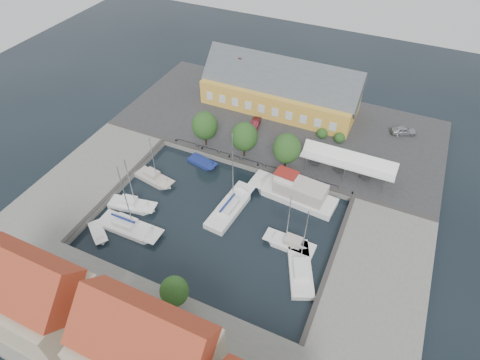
# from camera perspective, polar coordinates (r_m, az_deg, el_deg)

# --- Properties ---
(ground) EXTENTS (140.00, 140.00, 0.00)m
(ground) POSITION_cam_1_polar(r_m,az_deg,el_deg) (57.44, -2.51, -4.83)
(ground) COLOR black
(ground) RESTS_ON ground
(north_quay) EXTENTS (56.00, 26.00, 1.00)m
(north_quay) POSITION_cam_1_polar(r_m,az_deg,el_deg) (73.06, 5.62, 7.77)
(north_quay) COLOR #2D2D30
(north_quay) RESTS_ON ground
(west_quay) EXTENTS (12.00, 24.00, 1.00)m
(west_quay) POSITION_cam_1_polar(r_m,az_deg,el_deg) (66.43, -20.56, 0.50)
(west_quay) COLOR slate
(west_quay) RESTS_ON ground
(east_quay) EXTENTS (12.00, 24.00, 1.00)m
(east_quay) POSITION_cam_1_polar(r_m,az_deg,el_deg) (52.99, 18.83, -13.10)
(east_quay) COLOR slate
(east_quay) RESTS_ON ground
(south_bank) EXTENTS (56.00, 14.00, 1.00)m
(south_bank) POSITION_cam_1_polar(r_m,az_deg,el_deg) (47.76, -14.69, -21.58)
(south_bank) COLOR slate
(south_bank) RESTS_ON ground
(quay_edge_fittings) EXTENTS (56.00, 24.72, 0.40)m
(quay_edge_fittings) POSITION_cam_1_polar(r_m,az_deg,el_deg) (59.60, -0.48, -1.06)
(quay_edge_fittings) COLOR #383533
(quay_edge_fittings) RESTS_ON north_quay
(warehouse) EXTENTS (28.56, 14.00, 9.55)m
(warehouse) POSITION_cam_1_polar(r_m,az_deg,el_deg) (75.90, 5.40, 12.80)
(warehouse) COLOR gold
(warehouse) RESTS_ON north_quay
(tent_canopy) EXTENTS (14.00, 4.00, 2.83)m
(tent_canopy) POSITION_cam_1_polar(r_m,az_deg,el_deg) (62.23, 15.17, 2.66)
(tent_canopy) COLOR white
(tent_canopy) RESTS_ON north_quay
(quay_trees) EXTENTS (18.20, 4.20, 6.30)m
(quay_trees) POSITION_cam_1_polar(r_m,az_deg,el_deg) (62.75, 0.63, 6.20)
(quay_trees) COLOR black
(quay_trees) RESTS_ON north_quay
(car_silver) EXTENTS (4.58, 3.23, 1.45)m
(car_silver) POSITION_cam_1_polar(r_m,az_deg,el_deg) (74.84, 22.25, 6.53)
(car_silver) COLOR #9D9FA5
(car_silver) RESTS_ON north_quay
(car_red) EXTENTS (1.95, 4.11, 1.30)m
(car_red) POSITION_cam_1_polar(r_m,az_deg,el_deg) (71.06, 2.16, 7.96)
(car_red) COLOR #51121A
(car_red) RESTS_ON north_quay
(center_sailboat) EXTENTS (3.80, 10.25, 13.61)m
(center_sailboat) POSITION_cam_1_polar(r_m,az_deg,el_deg) (57.57, -1.47, -4.11)
(center_sailboat) COLOR white
(center_sailboat) RESTS_ON ground
(trawler) EXTENTS (13.58, 5.04, 5.00)m
(trawler) POSITION_cam_1_polar(r_m,az_deg,el_deg) (59.41, 7.95, -1.84)
(trawler) COLOR white
(trawler) RESTS_ON ground
(east_boat_b) EXTENTS (7.05, 2.49, 9.71)m
(east_boat_b) POSITION_cam_1_polar(r_m,az_deg,el_deg) (53.96, 7.19, -9.12)
(east_boat_b) COLOR white
(east_boat_b) RESTS_ON ground
(east_boat_c) EXTENTS (5.86, 8.86, 10.98)m
(east_boat_c) POSITION_cam_1_polar(r_m,az_deg,el_deg) (51.75, 8.55, -12.63)
(east_boat_c) COLOR white
(east_boat_c) RESTS_ON ground
(west_boat_b) EXTENTS (6.86, 3.32, 9.30)m
(west_boat_b) POSITION_cam_1_polar(r_m,az_deg,el_deg) (63.54, -12.12, 0.17)
(west_boat_b) COLOR beige
(west_boat_b) RESTS_ON ground
(west_boat_c) EXTENTS (7.33, 3.45, 9.77)m
(west_boat_c) POSITION_cam_1_polar(r_m,az_deg,el_deg) (60.20, -15.15, -3.53)
(west_boat_c) COLOR white
(west_boat_c) RESTS_ON ground
(west_boat_d) EXTENTS (9.57, 2.96, 12.55)m
(west_boat_d) POSITION_cam_1_polar(r_m,az_deg,el_deg) (57.43, -15.54, -6.55)
(west_boat_d) COLOR white
(west_boat_d) RESTS_ON ground
(launch_sw) EXTENTS (4.59, 3.96, 0.98)m
(launch_sw) POSITION_cam_1_polar(r_m,az_deg,el_deg) (58.28, -19.51, -7.13)
(launch_sw) COLOR white
(launch_sw) RESTS_ON ground
(launch_nw) EXTENTS (5.29, 2.92, 0.88)m
(launch_nw) POSITION_cam_1_polar(r_m,az_deg,el_deg) (65.53, -5.40, 2.48)
(launch_nw) COLOR navy
(launch_nw) RESTS_ON ground
(townhouses) EXTENTS (36.30, 8.50, 12.00)m
(townhouses) POSITION_cam_1_polar(r_m,az_deg,el_deg) (41.72, -15.66, -22.02)
(townhouses) COLOR tan
(townhouses) RESTS_ON south_bank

